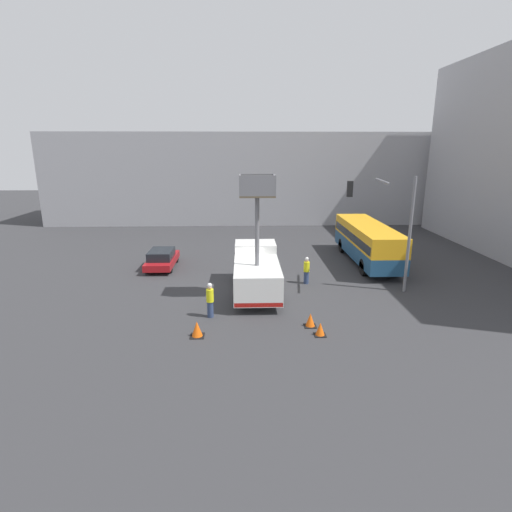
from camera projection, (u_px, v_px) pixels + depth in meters
The scene contains 11 objects.
ground_plane at pixel (243, 288), 24.85m from camera, with size 120.00×120.00×0.00m, color #333335.
building_backdrop_far at pixel (243, 177), 48.00m from camera, with size 44.00×10.00×10.06m.
utility_truck at pixel (256, 269), 23.73m from camera, with size 2.58×6.68×7.06m.
city_bus at pixel (367, 240), 29.92m from camera, with size 2.54×10.04×2.92m.
traffic_light_pole at pixel (390, 215), 23.18m from camera, with size 3.85×3.60×6.90m.
road_worker_near_truck at pixel (210, 300), 20.36m from camera, with size 0.38×0.38×1.85m.
road_worker_directing at pixel (306, 270), 25.45m from camera, with size 0.38×0.38×1.76m.
traffic_cone_near_truck at pixel (310, 320), 19.45m from camera, with size 0.59×0.59×0.67m.
traffic_cone_mid_road at pixel (320, 329), 18.51m from camera, with size 0.55×0.55×0.63m.
traffic_cone_far_side at pixel (197, 329), 18.40m from camera, with size 0.65×0.65×0.74m.
parked_car_curbside at pixel (162, 258), 28.86m from camera, with size 1.85×4.34×1.35m.
Camera 1 is at (0.07, -23.46, 8.46)m, focal length 28.00 mm.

